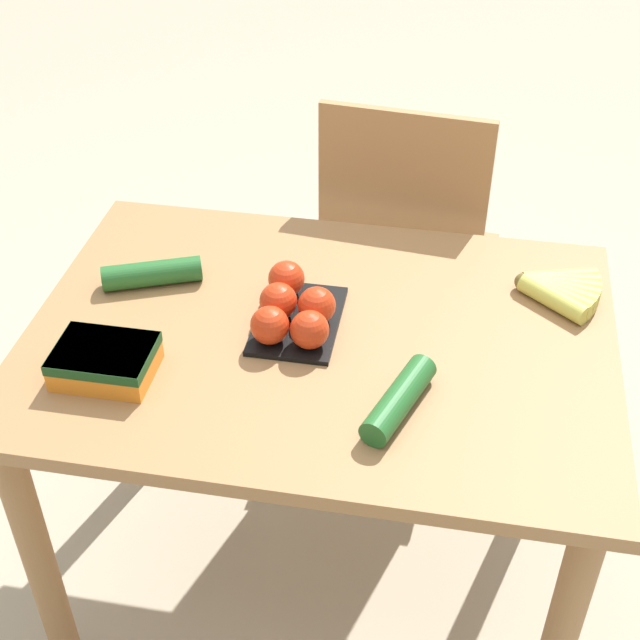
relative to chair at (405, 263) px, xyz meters
name	(u,v)px	position (x,y,z in m)	size (l,w,h in m)	color
ground_plane	(320,573)	(-0.11, -0.61, -0.49)	(12.00, 12.00, 0.00)	#B7A88E
dining_table	(320,380)	(-0.11, -0.61, 0.12)	(1.09, 0.78, 0.73)	#9E7044
chair	(405,263)	(0.00, 0.00, 0.00)	(0.46, 0.44, 0.96)	#A87547
banana_bunch	(558,289)	(0.32, -0.42, 0.26)	(0.17, 0.17, 0.04)	brown
tomato_pack	(293,310)	(-0.16, -0.60, 0.28)	(0.16, 0.23, 0.08)	black
carrot_bag	(105,359)	(-0.46, -0.79, 0.28)	(0.17, 0.13, 0.06)	orange
cucumber_near	(399,399)	(0.05, -0.79, 0.27)	(0.11, 0.20, 0.05)	#236028
cucumber_far	(152,274)	(-0.47, -0.52, 0.27)	(0.20, 0.12, 0.05)	#236028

